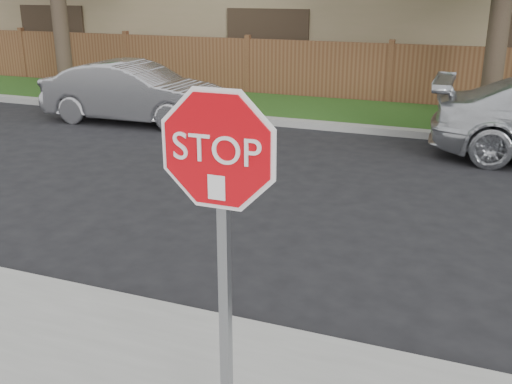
% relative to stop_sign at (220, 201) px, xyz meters
% --- Properties ---
extents(ground, '(90.00, 90.00, 0.00)m').
position_rel_stop_sign_xyz_m(ground, '(-1.11, 1.48, -1.83)').
color(ground, black).
rests_on(ground, ground).
extents(far_curb, '(70.00, 0.30, 0.15)m').
position_rel_stop_sign_xyz_m(far_curb, '(-1.11, 9.63, -1.75)').
color(far_curb, gray).
rests_on(far_curb, ground).
extents(grass_strip, '(70.00, 3.00, 0.12)m').
position_rel_stop_sign_xyz_m(grass_strip, '(-1.11, 11.28, -1.77)').
color(grass_strip, '#1E4714').
rests_on(grass_strip, ground).
extents(fence, '(70.00, 0.12, 1.60)m').
position_rel_stop_sign_xyz_m(fence, '(-1.11, 12.88, -1.03)').
color(fence, '#54321D').
rests_on(fence, ground).
extents(stop_sign, '(1.01, 0.13, 2.55)m').
position_rel_stop_sign_xyz_m(stop_sign, '(0.00, 0.00, 0.00)').
color(stop_sign, gray).
rests_on(stop_sign, sidewalk_near).
extents(sedan_left, '(4.26, 1.66, 1.38)m').
position_rel_stop_sign_xyz_m(sedan_left, '(-6.22, 8.70, -1.14)').
color(sedan_left, '#9D9DA1').
rests_on(sedan_left, ground).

